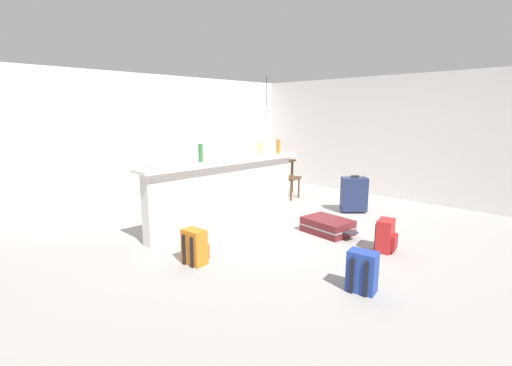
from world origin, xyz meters
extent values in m
cube|color=gray|center=(0.00, 0.00, -0.03)|extent=(13.00, 13.00, 0.05)
cube|color=silver|center=(0.00, 3.05, 1.25)|extent=(6.60, 0.10, 2.50)
cube|color=silver|center=(3.05, 0.30, 1.25)|extent=(0.10, 6.00, 2.50)
cube|color=silver|center=(-0.68, 0.58, 0.50)|extent=(2.80, 0.20, 0.99)
cube|color=white|center=(-0.68, 0.58, 1.02)|extent=(2.96, 0.40, 0.05)
cylinder|color=silver|center=(-1.94, 0.55, 1.16)|extent=(0.07, 0.07, 0.24)
cylinder|color=#2D6B38|center=(-1.12, 0.62, 1.18)|extent=(0.07, 0.07, 0.27)
cylinder|color=silver|center=(-0.23, 0.53, 1.18)|extent=(0.07, 0.07, 0.28)
cylinder|color=#9E661E|center=(0.53, 0.56, 1.17)|extent=(0.07, 0.07, 0.25)
cube|color=beige|center=(0.26, 0.63, 1.15)|extent=(0.26, 0.18, 0.22)
cube|color=#332319|center=(1.45, 1.72, 0.72)|extent=(1.10, 0.80, 0.04)
cylinder|color=#332319|center=(0.96, 1.38, 0.35)|extent=(0.06, 0.06, 0.70)
cylinder|color=#332319|center=(1.94, 1.38, 0.35)|extent=(0.06, 0.06, 0.70)
cylinder|color=#332319|center=(0.96, 2.06, 0.35)|extent=(0.06, 0.06, 0.70)
cylinder|color=#332319|center=(1.94, 2.06, 0.35)|extent=(0.06, 0.06, 0.70)
cube|color=#4C331E|center=(1.45, 1.08, 0.43)|extent=(0.46, 0.46, 0.04)
cube|color=#4C331E|center=(1.42, 1.25, 0.69)|extent=(0.40, 0.10, 0.48)
cylinder|color=#4C331E|center=(1.31, 0.89, 0.21)|extent=(0.04, 0.04, 0.41)
cylinder|color=#4C331E|center=(1.63, 0.95, 0.21)|extent=(0.04, 0.04, 0.41)
cylinder|color=#4C331E|center=(1.26, 1.21, 0.21)|extent=(0.04, 0.04, 0.41)
cylinder|color=#4C331E|center=(1.58, 1.26, 0.21)|extent=(0.04, 0.04, 0.41)
cylinder|color=black|center=(1.42, 1.69, 2.18)|extent=(0.01, 0.01, 0.64)
cone|color=white|center=(1.42, 1.69, 1.81)|extent=(0.34, 0.34, 0.14)
sphere|color=white|center=(1.42, 1.69, 1.73)|extent=(0.07, 0.07, 0.07)
cube|color=maroon|center=(0.10, -0.79, 0.11)|extent=(0.55, 0.73, 0.22)
cube|color=gray|center=(0.10, -0.79, 0.11)|extent=(0.56, 0.74, 0.02)
cube|color=#2D2D33|center=(0.06, -1.20, 0.11)|extent=(0.19, 0.16, 0.02)
cube|color=#233D93|center=(-1.19, -2.06, 0.21)|extent=(0.23, 0.31, 0.42)
cube|color=navy|center=(-1.08, -2.04, 0.14)|extent=(0.10, 0.23, 0.19)
cube|color=black|center=(-1.27, -2.15, 0.19)|extent=(0.03, 0.04, 0.36)
cube|color=black|center=(-1.30, -2.01, 0.19)|extent=(0.03, 0.04, 0.36)
cube|color=#1E284C|center=(1.42, -0.46, 0.33)|extent=(0.48, 0.48, 0.60)
cylinder|color=black|center=(1.55, -0.60, 0.03)|extent=(0.06, 0.06, 0.06)
cylinder|color=black|center=(1.28, -0.33, 0.03)|extent=(0.06, 0.06, 0.06)
cube|color=#232328|center=(1.42, -0.46, 0.65)|extent=(0.13, 0.13, 0.04)
cube|color=orange|center=(-1.95, -0.31, 0.21)|extent=(0.20, 0.29, 0.42)
cube|color=#AB5918|center=(-1.84, -0.30, 0.14)|extent=(0.08, 0.22, 0.19)
cube|color=black|center=(-2.04, -0.39, 0.19)|extent=(0.03, 0.04, 0.36)
cube|color=black|center=(-2.06, -0.25, 0.19)|extent=(0.03, 0.04, 0.36)
cube|color=red|center=(0.02, -1.72, 0.21)|extent=(0.31, 0.24, 0.42)
cube|color=maroon|center=(0.04, -1.83, 0.14)|extent=(0.23, 0.11, 0.19)
cube|color=black|center=(-0.07, -1.64, 0.19)|extent=(0.04, 0.03, 0.36)
cube|color=black|center=(0.06, -1.61, 0.19)|extent=(0.04, 0.03, 0.36)
camera|label=1|loc=(-4.38, -3.72, 1.77)|focal=25.94mm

